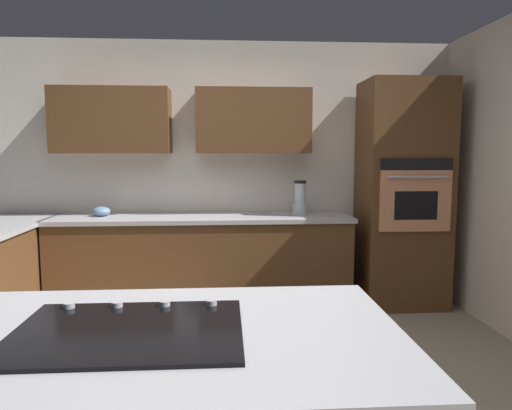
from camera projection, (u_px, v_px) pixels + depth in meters
name	position (u px, v px, depth m)	size (l,w,h in m)	color
ground_plane	(206.00, 400.00, 2.84)	(14.00, 14.00, 0.00)	#9E937F
wall_back	(207.00, 161.00, 4.71)	(6.00, 0.44, 2.60)	white
lower_cabinets_back	(203.00, 264.00, 4.49)	(2.80, 0.60, 0.86)	brown
countertop_back	(202.00, 218.00, 4.44)	(2.84, 0.64, 0.04)	#B2B2B7
island_top	(129.00, 338.00, 1.57)	(1.86, 1.01, 0.04)	#B2B2B7
wall_oven	(403.00, 195.00, 4.54)	(0.80, 0.66, 2.18)	brown
cooktop	(129.00, 330.00, 1.57)	(0.76, 0.56, 0.03)	black
blender	(300.00, 200.00, 4.53)	(0.15, 0.15, 0.33)	silver
mixing_bowl	(101.00, 211.00, 4.42)	(0.17, 0.17, 0.09)	#668CB2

